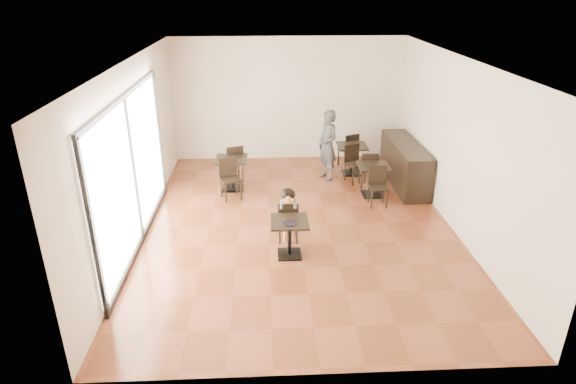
{
  "coord_description": "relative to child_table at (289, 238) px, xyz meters",
  "views": [
    {
      "loc": [
        -0.63,
        -8.5,
        4.43
      ],
      "look_at": [
        -0.24,
        -0.67,
        1.0
      ],
      "focal_mm": 30.0,
      "sensor_mm": 36.0,
      "label": 1
    }
  ],
  "objects": [
    {
      "name": "wall_front",
      "position": [
        0.24,
        -2.83,
        1.26
      ],
      "size": [
        6.0,
        0.01,
        3.2
      ],
      "primitive_type": "cube",
      "color": "white",
      "rests_on": "floor"
    },
    {
      "name": "wall_right",
      "position": [
        3.24,
        1.17,
        1.26
      ],
      "size": [
        0.01,
        8.0,
        3.2
      ],
      "primitive_type": "cube",
      "color": "white",
      "rests_on": "floor"
    },
    {
      "name": "ceiling",
      "position": [
        0.24,
        1.17,
        2.86
      ],
      "size": [
        6.0,
        8.0,
        0.01
      ],
      "primitive_type": "cube",
      "color": "white",
      "rests_on": "floor"
    },
    {
      "name": "cafe_table_left",
      "position": [
        -1.16,
        3.03,
        0.04
      ],
      "size": [
        0.91,
        0.91,
        0.75
      ],
      "primitive_type": null,
      "rotation": [
        0.0,
        0.0,
        0.35
      ],
      "color": "black",
      "rests_on": "floor"
    },
    {
      "name": "plate",
      "position": [
        0.0,
        -0.1,
        0.35
      ],
      "size": [
        0.23,
        0.23,
        0.01
      ],
      "primitive_type": "cylinder",
      "color": "black",
      "rests_on": "child_table"
    },
    {
      "name": "floor",
      "position": [
        0.24,
        1.17,
        -0.34
      ],
      "size": [
        6.0,
        8.0,
        0.01
      ],
      "primitive_type": "cube",
      "color": "brown",
      "rests_on": "ground"
    },
    {
      "name": "child",
      "position": [
        0.0,
        0.55,
        0.18
      ],
      "size": [
        0.37,
        0.52,
        1.03
      ],
      "primitive_type": null,
      "color": "slate",
      "rests_on": "child_chair"
    },
    {
      "name": "chair_left_a",
      "position": [
        -1.16,
        3.58,
        0.11
      ],
      "size": [
        0.52,
        0.52,
        0.91
      ],
      "primitive_type": null,
      "rotation": [
        0.0,
        0.0,
        3.49
      ],
      "color": "black",
      "rests_on": "floor"
    },
    {
      "name": "child_table",
      "position": [
        0.0,
        0.0,
        0.0
      ],
      "size": [
        0.65,
        0.65,
        0.68
      ],
      "primitive_type": null,
      "color": "black",
      "rests_on": "floor"
    },
    {
      "name": "adult_patron",
      "position": [
        1.1,
        3.58,
        0.51
      ],
      "size": [
        0.62,
        0.73,
        1.71
      ],
      "primitive_type": "imported",
      "rotation": [
        0.0,
        0.0,
        -1.16
      ],
      "color": "#3A3A3F",
      "rests_on": "floor"
    },
    {
      "name": "chair_back_b",
      "position": [
        1.75,
        3.33,
        0.11
      ],
      "size": [
        0.53,
        0.53,
        0.9
      ],
      "primitive_type": null,
      "rotation": [
        0.0,
        0.0,
        0.41
      ],
      "color": "black",
      "rests_on": "floor"
    },
    {
      "name": "wall_left",
      "position": [
        -2.76,
        1.17,
        1.26
      ],
      "size": [
        0.01,
        8.0,
        3.2
      ],
      "primitive_type": "cube",
      "color": "white",
      "rests_on": "floor"
    },
    {
      "name": "pizza_slice",
      "position": [
        0.0,
        0.36,
        0.55
      ],
      "size": [
        0.24,
        0.18,
        0.06
      ],
      "primitive_type": null,
      "color": "#E0D076",
      "rests_on": "child"
    },
    {
      "name": "chair_back_a",
      "position": [
        1.75,
        4.43,
        0.11
      ],
      "size": [
        0.53,
        0.53,
        0.9
      ],
      "primitive_type": null,
      "rotation": [
        0.0,
        0.0,
        3.56
      ],
      "color": "black",
      "rests_on": "floor"
    },
    {
      "name": "service_counter",
      "position": [
        2.89,
        3.17,
        0.16
      ],
      "size": [
        0.6,
        2.4,
        1.0
      ],
      "primitive_type": "cube",
      "color": "black",
      "rests_on": "floor"
    },
    {
      "name": "cafe_table_mid",
      "position": [
        2.0,
        2.52,
        0.02
      ],
      "size": [
        0.68,
        0.68,
        0.71
      ],
      "primitive_type": null,
      "rotation": [
        0.0,
        0.0,
        -0.01
      ],
      "color": "black",
      "rests_on": "floor"
    },
    {
      "name": "chair_mid_b",
      "position": [
        2.0,
        1.97,
        0.09
      ],
      "size": [
        0.39,
        0.39,
        0.86
      ],
      "primitive_type": null,
      "rotation": [
        0.0,
        0.0,
        -0.01
      ],
      "color": "black",
      "rests_on": "floor"
    },
    {
      "name": "child_chair",
      "position": [
        0.0,
        0.55,
        0.07
      ],
      "size": [
        0.37,
        0.37,
        0.82
      ],
      "primitive_type": null,
      "rotation": [
        0.0,
        0.0,
        3.14
      ],
      "color": "black",
      "rests_on": "floor"
    },
    {
      "name": "chair_left_b",
      "position": [
        -1.16,
        2.48,
        0.11
      ],
      "size": [
        0.52,
        0.52,
        0.91
      ],
      "primitive_type": null,
      "rotation": [
        0.0,
        0.0,
        0.35
      ],
      "color": "black",
      "rests_on": "floor"
    },
    {
      "name": "chair_mid_a",
      "position": [
        2.0,
        3.07,
        0.09
      ],
      "size": [
        0.39,
        0.39,
        0.86
      ],
      "primitive_type": null,
      "rotation": [
        0.0,
        0.0,
        3.13
      ],
      "color": "black",
      "rests_on": "floor"
    },
    {
      "name": "storefront_window",
      "position": [
        -2.73,
        0.67,
        1.06
      ],
      "size": [
        0.04,
        4.5,
        2.6
      ],
      "primitive_type": "cube",
      "color": "white",
      "rests_on": "floor"
    },
    {
      "name": "wall_back",
      "position": [
        0.24,
        5.17,
        1.26
      ],
      "size": [
        6.0,
        0.01,
        3.2
      ],
      "primitive_type": "cube",
      "color": "white",
      "rests_on": "floor"
    },
    {
      "name": "cafe_table_back",
      "position": [
        1.75,
        3.88,
        0.03
      ],
      "size": [
        0.93,
        0.93,
        0.75
      ],
      "primitive_type": null,
      "rotation": [
        0.0,
        0.0,
        0.41
      ],
      "color": "black",
      "rests_on": "floor"
    }
  ]
}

